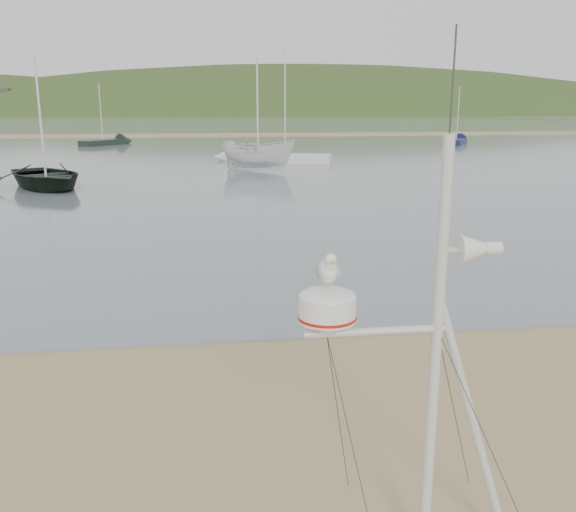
{
  "coord_description": "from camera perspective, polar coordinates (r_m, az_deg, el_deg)",
  "views": [
    {
      "loc": [
        1.07,
        -5.47,
        3.86
      ],
      "look_at": [
        1.91,
        1.0,
        2.22
      ],
      "focal_mm": 38.0,
      "sensor_mm": 36.0,
      "label": 1
    }
  ],
  "objects": [
    {
      "name": "ground",
      "position": [
        6.78,
        -16.21,
        -21.21
      ],
      "size": [
        560.0,
        560.0,
        0.0
      ],
      "primitive_type": "plane",
      "color": "#907B53",
      "rests_on": "ground"
    },
    {
      "name": "water",
      "position": [
        137.53,
        -8.05,
        12.42
      ],
      "size": [
        560.0,
        256.0,
        0.04
      ],
      "primitive_type": "cube",
      "color": "slate",
      "rests_on": "ground"
    },
    {
      "name": "sandbar",
      "position": [
        75.57,
        -8.38,
        11.14
      ],
      "size": [
        560.0,
        7.0,
        0.07
      ],
      "primitive_type": "cube",
      "color": "#907B53",
      "rests_on": "water"
    },
    {
      "name": "hill_ridge",
      "position": [
        242.25,
        -3.29,
        8.55
      ],
      "size": [
        620.0,
        180.0,
        80.0
      ],
      "color": "#283C18",
      "rests_on": "ground"
    },
    {
      "name": "far_cottages",
      "position": [
        201.48,
        -7.09,
        14.09
      ],
      "size": [
        294.4,
        6.3,
        8.0
      ],
      "color": "silver",
      "rests_on": "ground"
    },
    {
      "name": "mast_rig",
      "position": [
        5.49,
        12.76,
        -16.85
      ],
      "size": [
        1.96,
        2.09,
        4.42
      ],
      "color": "beige",
      "rests_on": "ground"
    },
    {
      "name": "boat_dark",
      "position": [
        30.0,
        -22.09,
        11.1
      ],
      "size": [
        3.93,
        3.07,
        5.5
      ],
      "primitive_type": "imported",
      "rotation": [
        0.0,
        0.0,
        0.57
      ],
      "color": "black",
      "rests_on": "water"
    },
    {
      "name": "boat_white",
      "position": [
        35.77,
        -2.85,
        11.76
      ],
      "size": [
        2.45,
        2.43,
        4.68
      ],
      "primitive_type": "imported",
      "rotation": [
        0.0,
        0.0,
        1.04
      ],
      "color": "silver",
      "rests_on": "water"
    },
    {
      "name": "sailboat_blue_far",
      "position": [
        61.93,
        15.67,
        10.35
      ],
      "size": [
        4.15,
        5.56,
        5.69
      ],
      "color": "#131942",
      "rests_on": "ground"
    },
    {
      "name": "sailboat_dark_mid",
      "position": [
        60.65,
        -15.89,
        10.26
      ],
      "size": [
        4.9,
        5.56,
        5.98
      ],
      "color": "black",
      "rests_on": "ground"
    },
    {
      "name": "sailboat_white_near",
      "position": [
        41.42,
        -3.37,
        9.2
      ],
      "size": [
        8.24,
        4.32,
        7.94
      ],
      "color": "silver",
      "rests_on": "ground"
    }
  ]
}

